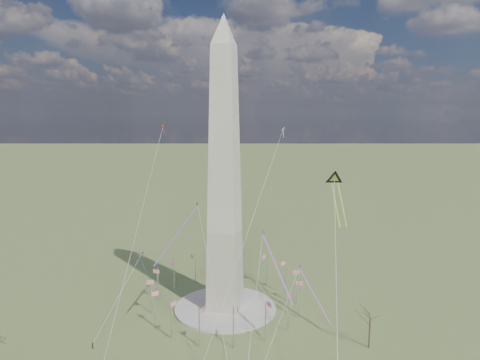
% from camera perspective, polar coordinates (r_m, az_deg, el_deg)
% --- Properties ---
extents(ground, '(2000.00, 2000.00, 0.00)m').
position_cam_1_polar(ground, '(159.21, -1.97, -16.77)').
color(ground, '#516432').
rests_on(ground, ground).
extents(plaza, '(36.00, 36.00, 0.80)m').
position_cam_1_polar(plaza, '(159.03, -1.97, -16.64)').
color(plaza, '#BBB3AB').
rests_on(plaza, ground).
extents(washington_monument, '(15.56, 15.56, 100.00)m').
position_cam_1_polar(washington_monument, '(145.10, -2.07, 0.57)').
color(washington_monument, '#BAB59C').
rests_on(washington_monument, plaza).
extents(flagpole_ring, '(54.40, 54.40, 13.00)m').
position_cam_1_polar(flagpole_ring, '(156.20, -1.99, -14.36)').
color(flagpole_ring, silver).
rests_on(flagpole_ring, ground).
extents(tree_near, '(8.15, 8.15, 14.26)m').
position_cam_1_polar(tree_near, '(136.99, 16.98, -16.90)').
color(tree_near, '#4C3F2E').
rests_on(tree_near, ground).
extents(person_west, '(1.00, 0.83, 1.86)m').
position_cam_1_polar(person_west, '(142.36, -19.03, -20.14)').
color(person_west, gray).
rests_on(person_west, ground).
extents(kite_delta_black, '(8.88, 19.11, 15.56)m').
position_cam_1_polar(kite_delta_black, '(147.99, 12.54, -0.22)').
color(kite_delta_black, black).
rests_on(kite_delta_black, ground).
extents(kite_diamond_purple, '(1.80, 2.73, 8.25)m').
position_cam_1_polar(kite_diamond_purple, '(164.37, -12.94, -9.87)').
color(kite_diamond_purple, '#451A77').
rests_on(kite_diamond_purple, ground).
extents(kite_streamer_left, '(14.32, 20.26, 16.16)m').
position_cam_1_polar(kite_streamer_left, '(136.70, 4.32, -10.05)').
color(kite_streamer_left, '#D64421').
rests_on(kite_streamer_left, ground).
extents(kite_streamer_mid, '(7.37, 23.08, 16.16)m').
position_cam_1_polar(kite_streamer_mid, '(143.54, -7.51, -5.88)').
color(kite_streamer_mid, '#D64421').
rests_on(kite_streamer_mid, ground).
extents(kite_streamer_right, '(13.14, 15.99, 13.42)m').
position_cam_1_polar(kite_streamer_right, '(150.42, 9.31, -13.83)').
color(kite_streamer_right, '#D64421').
rests_on(kite_streamer_right, ground).
extents(kite_small_red, '(1.61, 2.40, 5.09)m').
position_cam_1_polar(kite_small_red, '(187.20, -10.16, 7.15)').
color(kite_small_red, red).
rests_on(kite_small_red, ground).
extents(kite_small_white, '(1.48, 1.61, 4.47)m').
position_cam_1_polar(kite_small_white, '(180.05, 5.79, 6.66)').
color(kite_small_white, silver).
rests_on(kite_small_white, ground).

